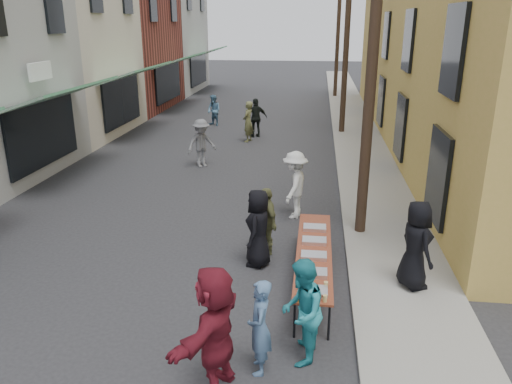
% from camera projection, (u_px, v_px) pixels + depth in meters
% --- Properties ---
extents(ground, '(120.00, 120.00, 0.00)m').
position_uv_depth(ground, '(160.00, 282.00, 10.35)').
color(ground, '#28282B').
rests_on(ground, ground).
extents(sidewalk, '(2.20, 60.00, 0.10)m').
position_uv_depth(sidewalk, '(356.00, 133.00, 23.83)').
color(sidewalk, gray).
rests_on(sidewalk, ground).
extents(storefront_row, '(8.00, 37.00, 9.00)m').
position_uv_depth(storefront_row, '(48.00, 42.00, 24.20)').
color(storefront_row, maroon).
rests_on(storefront_row, ground).
extents(utility_pole_near, '(0.26, 0.26, 9.00)m').
position_uv_depth(utility_pole_near, '(373.00, 50.00, 11.20)').
color(utility_pole_near, '#2D2116').
rests_on(utility_pole_near, ground).
extents(utility_pole_mid, '(0.26, 0.26, 9.00)m').
position_uv_depth(utility_pole_mid, '(347.00, 35.00, 22.46)').
color(utility_pole_mid, '#2D2116').
rests_on(utility_pole_mid, ground).
extents(utility_pole_far, '(0.26, 0.26, 9.00)m').
position_uv_depth(utility_pole_far, '(338.00, 30.00, 33.72)').
color(utility_pole_far, '#2D2116').
rests_on(utility_pole_far, ground).
extents(serving_table, '(0.70, 4.00, 0.75)m').
position_uv_depth(serving_table, '(314.00, 253.00, 10.04)').
color(serving_table, maroon).
rests_on(serving_table, ground).
extents(catering_tray_sausage, '(0.50, 0.33, 0.08)m').
position_uv_depth(catering_tray_sausage, '(313.00, 291.00, 8.46)').
color(catering_tray_sausage, maroon).
rests_on(catering_tray_sausage, serving_table).
extents(catering_tray_foil_b, '(0.50, 0.33, 0.08)m').
position_uv_depth(catering_tray_foil_b, '(313.00, 273.00, 9.07)').
color(catering_tray_foil_b, '#B2B2B7').
rests_on(catering_tray_foil_b, serving_table).
extents(catering_tray_buns, '(0.50, 0.33, 0.08)m').
position_uv_depth(catering_tray_buns, '(314.00, 256.00, 9.73)').
color(catering_tray_buns, tan).
rests_on(catering_tray_buns, serving_table).
extents(catering_tray_foil_d, '(0.50, 0.33, 0.08)m').
position_uv_depth(catering_tray_foil_d, '(314.00, 241.00, 10.39)').
color(catering_tray_foil_d, '#B2B2B7').
rests_on(catering_tray_foil_d, serving_table).
extents(catering_tray_buns_end, '(0.50, 0.33, 0.08)m').
position_uv_depth(catering_tray_buns_end, '(315.00, 228.00, 11.04)').
color(catering_tray_buns_end, tan).
rests_on(catering_tray_buns_end, serving_table).
extents(condiment_jar_a, '(0.07, 0.07, 0.08)m').
position_uv_depth(condiment_jar_a, '(299.00, 299.00, 8.21)').
color(condiment_jar_a, '#A57F26').
rests_on(condiment_jar_a, serving_table).
extents(condiment_jar_b, '(0.07, 0.07, 0.08)m').
position_uv_depth(condiment_jar_b, '(299.00, 296.00, 8.30)').
color(condiment_jar_b, '#A57F26').
rests_on(condiment_jar_b, serving_table).
extents(condiment_jar_c, '(0.07, 0.07, 0.08)m').
position_uv_depth(condiment_jar_c, '(300.00, 293.00, 8.40)').
color(condiment_jar_c, '#A57F26').
rests_on(condiment_jar_c, serving_table).
extents(cup_stack, '(0.08, 0.08, 0.12)m').
position_uv_depth(cup_stack, '(325.00, 298.00, 8.20)').
color(cup_stack, tan).
rests_on(cup_stack, serving_table).
extents(guest_front_a, '(0.67, 0.92, 1.74)m').
position_uv_depth(guest_front_a, '(258.00, 228.00, 10.83)').
color(guest_front_a, black).
rests_on(guest_front_a, ground).
extents(guest_front_b, '(0.43, 0.60, 1.54)m').
position_uv_depth(guest_front_b, '(260.00, 327.00, 7.50)').
color(guest_front_b, '#4D6F96').
rests_on(guest_front_b, ground).
extents(guest_front_c, '(0.73, 0.90, 1.74)m').
position_uv_depth(guest_front_c, '(302.00, 312.00, 7.72)').
color(guest_front_c, teal).
rests_on(guest_front_c, ground).
extents(guest_front_d, '(0.92, 1.31, 1.85)m').
position_uv_depth(guest_front_d, '(295.00, 185.00, 13.48)').
color(guest_front_d, white).
rests_on(guest_front_d, ground).
extents(guest_front_e, '(0.80, 1.01, 1.60)m').
position_uv_depth(guest_front_e, '(266.00, 221.00, 11.40)').
color(guest_front_e, '#65673C').
rests_on(guest_front_e, ground).
extents(guest_queue_back, '(1.02, 1.92, 1.98)m').
position_uv_depth(guest_queue_back, '(215.00, 331.00, 7.05)').
color(guest_queue_back, maroon).
rests_on(guest_queue_back, ground).
extents(server, '(0.86, 1.03, 1.80)m').
position_uv_depth(server, '(416.00, 245.00, 9.71)').
color(server, black).
rests_on(server, sidewalk).
extents(passerby_left, '(1.29, 1.25, 1.77)m').
position_uv_depth(passerby_left, '(202.00, 143.00, 18.21)').
color(passerby_left, slate).
rests_on(passerby_left, ground).
extents(passerby_mid, '(1.13, 0.81, 1.78)m').
position_uv_depth(passerby_mid, '(256.00, 118.00, 22.88)').
color(passerby_mid, black).
rests_on(passerby_mid, ground).
extents(passerby_right, '(0.58, 0.74, 1.79)m').
position_uv_depth(passerby_right, '(248.00, 122.00, 22.02)').
color(passerby_right, brown).
rests_on(passerby_right, ground).
extents(passerby_far, '(0.96, 0.92, 1.56)m').
position_uv_depth(passerby_far, '(214.00, 110.00, 25.44)').
color(passerby_far, '#5684A6').
rests_on(passerby_far, ground).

